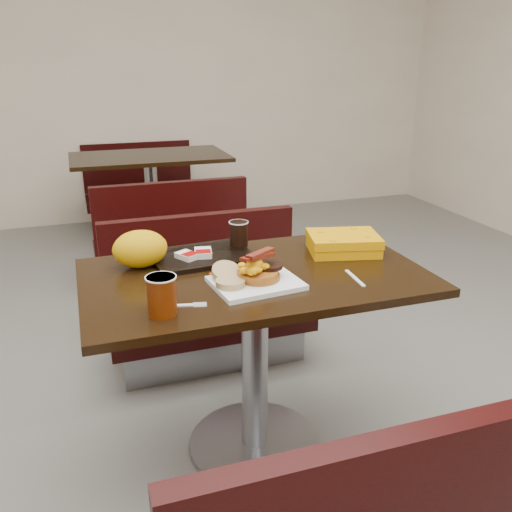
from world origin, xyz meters
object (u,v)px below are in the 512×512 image
object	(u,v)px
clamshell	(343,243)
knife	(355,278)
bench_near_s	(339,504)
table_far	(152,202)
bench_far_s	(168,228)
hashbrown_sleeve_left	(187,256)
platter	(256,283)
paper_bag	(140,249)
bench_far_n	(141,185)
coffee_cup_near	(162,296)
tray	(202,256)
table_near	(255,365)
hashbrown_sleeve_right	(203,253)
fork	(176,306)
bench_near_n	(210,296)
coffee_cup_far	(239,234)
pancake_stack	(259,275)

from	to	relation	value
clamshell	knife	bearing A→B (deg)	-94.72
bench_near_s	table_far	world-z (taller)	table_far
bench_far_s	table_far	bearing A→B (deg)	90.00
hashbrown_sleeve_left	platter	bearing A→B (deg)	-88.64
bench_near_s	paper_bag	size ratio (longest dim) A/B	5.06
table_far	paper_bag	xyz separation A→B (m)	(-0.37, -2.41, 0.44)
bench_far_n	coffee_cup_near	size ratio (longest dim) A/B	8.27
bench_far_s	tray	distance (m)	1.74
paper_bag	tray	bearing A→B (deg)	3.49
table_near	paper_bag	size ratio (longest dim) A/B	6.08
bench_far_n	paper_bag	size ratio (longest dim) A/B	5.06
hashbrown_sleeve_left	hashbrown_sleeve_right	size ratio (longest dim) A/B	0.94
bench_near_s	fork	bearing A→B (deg)	121.36
bench_near_n	hashbrown_sleeve_left	distance (m)	0.70
fork	tray	distance (m)	0.43
table_far	tray	world-z (taller)	tray
table_far	clamshell	size ratio (longest dim) A/B	4.51
fork	bench_near_n	bearing A→B (deg)	82.81
hashbrown_sleeve_left	clamshell	distance (m)	0.61
clamshell	hashbrown_sleeve_right	bearing A→B (deg)	-175.26
bench_far_n	paper_bag	bearing A→B (deg)	-96.83
bench_near_s	table_near	bearing A→B (deg)	90.00
coffee_cup_far	table_far	bearing A→B (deg)	90.47
pancake_stack	tray	size ratio (longest dim) A/B	0.39
platter	hashbrown_sleeve_left	size ratio (longest dim) A/B	3.58
clamshell	tray	bearing A→B (deg)	-177.31
knife	tray	xyz separation A→B (m)	(-0.46, 0.36, 0.01)
bench_near_s	fork	xyz separation A→B (m)	(-0.32, 0.52, 0.39)
bench_near_n	hashbrown_sleeve_left	bearing A→B (deg)	-111.41
hashbrown_sleeve_left	hashbrown_sleeve_right	distance (m)	0.06
table_near	hashbrown_sleeve_left	world-z (taller)	hashbrown_sleeve_left
knife	paper_bag	size ratio (longest dim) A/B	0.76
bench_near_s	platter	world-z (taller)	platter
knife	tray	size ratio (longest dim) A/B	0.40
bench_near_n	table_near	bearing A→B (deg)	-90.00
table_near	coffee_cup_far	world-z (taller)	coffee_cup_far
bench_near_s	bench_far_n	distance (m)	4.00
table_far	hashbrown_sleeve_right	size ratio (longest dim) A/B	14.21
bench_far_s	knife	xyz separation A→B (m)	(0.31, -2.06, 0.39)
knife	coffee_cup_far	xyz separation A→B (m)	(-0.29, 0.41, 0.07)
bench_near_s	coffee_cup_near	xyz separation A→B (m)	(-0.36, 0.48, 0.45)
platter	knife	bearing A→B (deg)	-14.95
tray	hashbrown_sleeve_left	distance (m)	0.07
tray	bench_near_s	bearing A→B (deg)	-86.39
coffee_cup_far	clamshell	size ratio (longest dim) A/B	0.37
table_near	platter	xyz separation A→B (m)	(-0.03, -0.11, 0.38)
table_near	hashbrown_sleeve_left	xyz separation A→B (m)	(-0.20, 0.18, 0.40)
hashbrown_sleeve_right	bench_near_n	bearing A→B (deg)	85.01
bench_near_n	table_far	distance (m)	1.90
bench_near_s	coffee_cup_far	size ratio (longest dim) A/B	10.16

